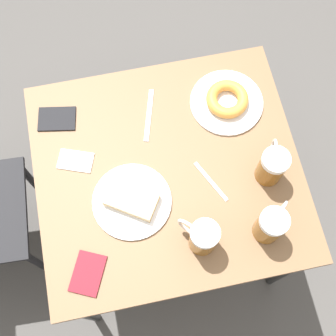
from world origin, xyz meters
The scene contains 12 objects.
ground_plane centered at (0.00, 0.00, 0.00)m, with size 8.00×8.00×0.00m, color #474442.
table centered at (0.00, 0.00, 0.65)m, with size 0.80×0.86×0.71m.
plate_with_cake centered at (-0.08, 0.13, 0.73)m, with size 0.25×0.25×0.04m.
plate_with_donut centered at (0.20, -0.25, 0.73)m, with size 0.25×0.25×0.05m.
beer_mug_left centered at (-0.25, -0.05, 0.78)m, with size 0.11×0.11×0.14m.
beer_mug_center centered at (-0.08, -0.32, 0.78)m, with size 0.13×0.09×0.14m.
beer_mug_right centered at (-0.26, -0.26, 0.78)m, with size 0.11×0.12×0.14m.
napkin_folded centered at (0.09, 0.29, 0.72)m, with size 0.10×0.13×0.00m.
fork centered at (-0.07, -0.13, 0.72)m, with size 0.15×0.08×0.00m.
knife centered at (0.21, 0.02, 0.72)m, with size 0.19×0.07×0.00m.
passport_near_edge centered at (0.26, 0.33, 0.72)m, with size 0.11×0.14×0.01m.
passport_far_edge centered at (-0.28, 0.30, 0.72)m, with size 0.15×0.13×0.01m.
Camera 1 is at (-0.50, 0.10, 2.15)m, focal length 50.00 mm.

